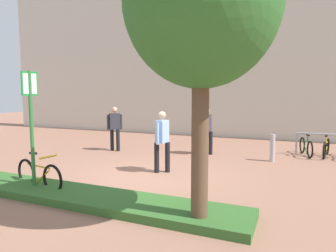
{
  "coord_description": "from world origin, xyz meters",
  "views": [
    {
      "loc": [
        3.58,
        -6.95,
        2.15
      ],
      "look_at": [
        -0.27,
        2.11,
        1.14
      ],
      "focal_mm": 31.63,
      "sensor_mm": 36.0,
      "label": 1
    }
  ],
  "objects_px": {
    "bollard_steel": "(272,148)",
    "person_suited_navy": "(115,126)",
    "tree_sidewalk": "(201,3)",
    "parking_sign_post": "(31,114)",
    "person_shirt_blue": "(162,138)",
    "person_suited_dark": "(206,128)",
    "bike_at_sign": "(39,175)"
  },
  "relations": [
    {
      "from": "tree_sidewalk",
      "to": "parking_sign_post",
      "type": "distance_m",
      "value": 4.31
    },
    {
      "from": "person_suited_navy",
      "to": "tree_sidewalk",
      "type": "bearing_deg",
      "value": -45.86
    },
    {
      "from": "parking_sign_post",
      "to": "bollard_steel",
      "type": "xyz_separation_m",
      "value": [
        4.69,
        5.39,
        -1.3
      ]
    },
    {
      "from": "bike_at_sign",
      "to": "person_shirt_blue",
      "type": "height_order",
      "value": "person_shirt_blue"
    },
    {
      "from": "bike_at_sign",
      "to": "person_shirt_blue",
      "type": "bearing_deg",
      "value": 52.16
    },
    {
      "from": "bollard_steel",
      "to": "person_suited_navy",
      "type": "xyz_separation_m",
      "value": [
        -5.82,
        -0.39,
        0.53
      ]
    },
    {
      "from": "bike_at_sign",
      "to": "person_suited_dark",
      "type": "relative_size",
      "value": 0.97
    },
    {
      "from": "tree_sidewalk",
      "to": "bollard_steel",
      "type": "xyz_separation_m",
      "value": [
        0.79,
        5.58,
        -3.13
      ]
    },
    {
      "from": "bike_at_sign",
      "to": "person_suited_navy",
      "type": "height_order",
      "value": "person_suited_navy"
    },
    {
      "from": "parking_sign_post",
      "to": "person_shirt_blue",
      "type": "bearing_deg",
      "value": 54.54
    },
    {
      "from": "person_shirt_blue",
      "to": "person_suited_dark",
      "type": "xyz_separation_m",
      "value": [
        0.45,
        2.95,
        0.0
      ]
    },
    {
      "from": "bollard_steel",
      "to": "person_suited_navy",
      "type": "distance_m",
      "value": 5.86
    },
    {
      "from": "person_suited_dark",
      "to": "person_suited_navy",
      "type": "height_order",
      "value": "same"
    },
    {
      "from": "bike_at_sign",
      "to": "parking_sign_post",
      "type": "bearing_deg",
      "value": -77.7
    },
    {
      "from": "tree_sidewalk",
      "to": "parking_sign_post",
      "type": "relative_size",
      "value": 1.85
    },
    {
      "from": "bollard_steel",
      "to": "person_suited_dark",
      "type": "height_order",
      "value": "person_suited_dark"
    },
    {
      "from": "bike_at_sign",
      "to": "person_suited_navy",
      "type": "distance_m",
      "value": 4.99
    },
    {
      "from": "bollard_steel",
      "to": "person_suited_dark",
      "type": "xyz_separation_m",
      "value": [
        -2.32,
        0.26,
        0.53
      ]
    },
    {
      "from": "parking_sign_post",
      "to": "bollard_steel",
      "type": "height_order",
      "value": "parking_sign_post"
    },
    {
      "from": "tree_sidewalk",
      "to": "person_shirt_blue",
      "type": "distance_m",
      "value": 4.36
    },
    {
      "from": "parking_sign_post",
      "to": "person_suited_dark",
      "type": "xyz_separation_m",
      "value": [
        2.37,
        5.65,
        -0.76
      ]
    },
    {
      "from": "bollard_steel",
      "to": "person_suited_navy",
      "type": "relative_size",
      "value": 0.52
    },
    {
      "from": "person_suited_navy",
      "to": "parking_sign_post",
      "type": "bearing_deg",
      "value": -77.19
    },
    {
      "from": "bollard_steel",
      "to": "parking_sign_post",
      "type": "bearing_deg",
      "value": -130.98
    },
    {
      "from": "bollard_steel",
      "to": "person_shirt_blue",
      "type": "xyz_separation_m",
      "value": [
        -2.76,
        -2.69,
        0.53
      ]
    },
    {
      "from": "tree_sidewalk",
      "to": "person_suited_navy",
      "type": "xyz_separation_m",
      "value": [
        -5.03,
        5.19,
        -2.6
      ]
    },
    {
      "from": "tree_sidewalk",
      "to": "bike_at_sign",
      "type": "xyz_separation_m",
      "value": [
        -3.93,
        0.36,
        -3.24
      ]
    },
    {
      "from": "parking_sign_post",
      "to": "person_suited_dark",
      "type": "distance_m",
      "value": 6.18
    },
    {
      "from": "parking_sign_post",
      "to": "person_suited_navy",
      "type": "distance_m",
      "value": 5.18
    },
    {
      "from": "bike_at_sign",
      "to": "bollard_steel",
      "type": "relative_size",
      "value": 1.85
    },
    {
      "from": "person_suited_dark",
      "to": "person_suited_navy",
      "type": "bearing_deg",
      "value": -169.44
    },
    {
      "from": "parking_sign_post",
      "to": "person_suited_navy",
      "type": "bearing_deg",
      "value": 102.81
    }
  ]
}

